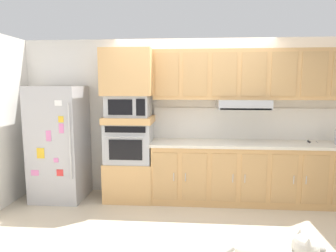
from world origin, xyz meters
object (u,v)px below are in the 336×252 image
(built_in_oven, at_px, (130,142))
(microwave, at_px, (129,106))
(screwdriver, at_px, (310,142))
(refrigerator, at_px, (59,143))

(built_in_oven, xyz_separation_m, microwave, (0.00, -0.00, 0.56))
(built_in_oven, bearing_deg, screwdriver, 1.49)
(built_in_oven, distance_m, microwave, 0.56)
(screwdriver, bearing_deg, microwave, -178.51)
(built_in_oven, xyz_separation_m, screwdriver, (2.73, 0.07, 0.03))
(built_in_oven, bearing_deg, microwave, -0.77)
(microwave, xyz_separation_m, screwdriver, (2.73, 0.07, -0.53))
(refrigerator, relative_size, microwave, 2.73)
(screwdriver, bearing_deg, refrigerator, -177.92)
(microwave, distance_m, screwdriver, 2.78)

